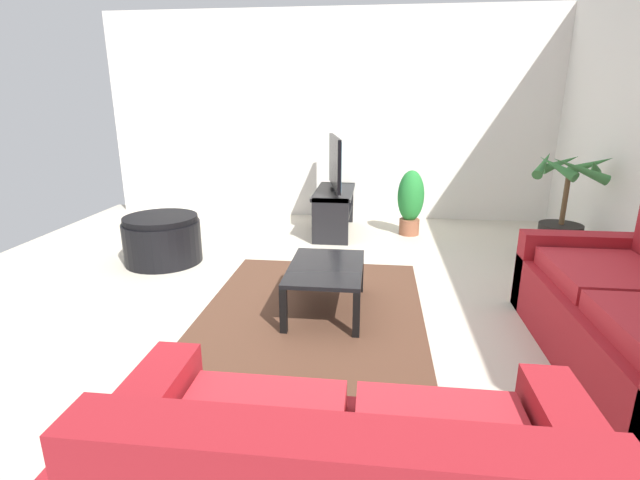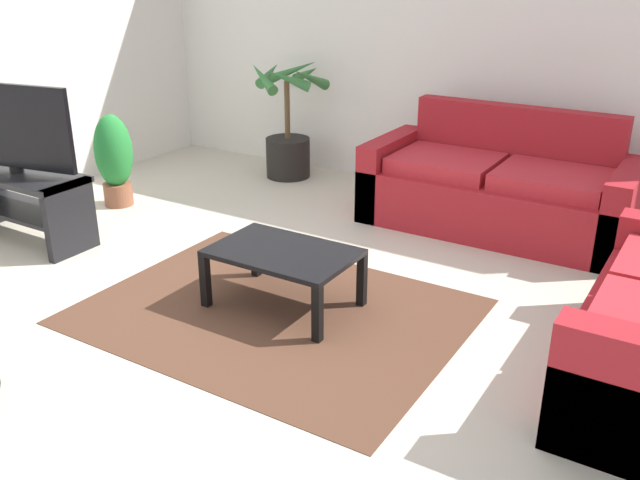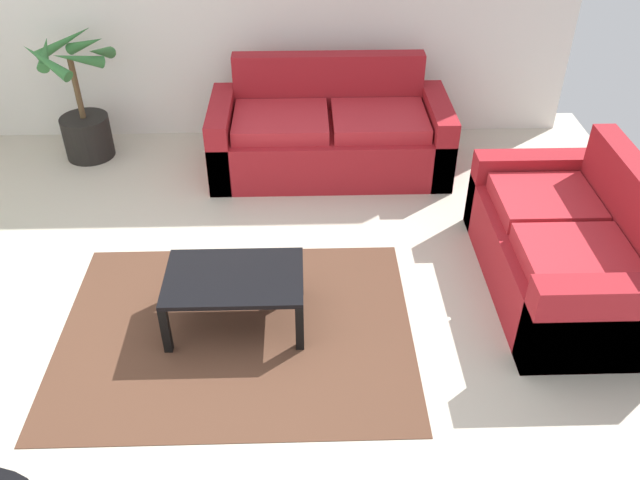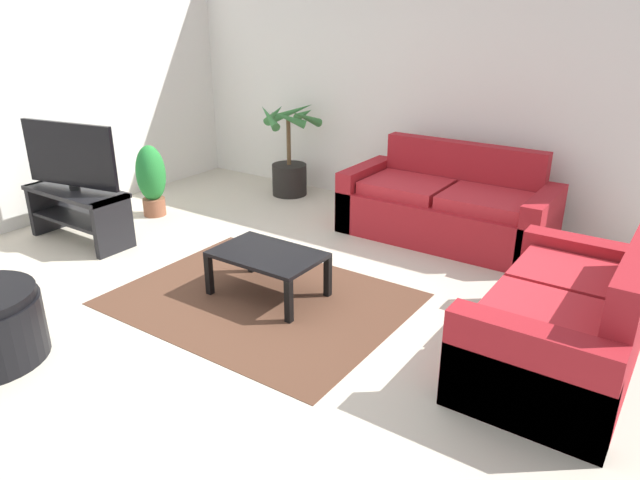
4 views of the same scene
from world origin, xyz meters
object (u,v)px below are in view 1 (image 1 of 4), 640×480
(tv_stand, at_px, (334,205))
(tv, at_px, (335,162))
(potted_plant_small, at_px, (411,201))
(coffee_table, at_px, (326,272))
(potted_palm, at_px, (562,220))
(ottoman, at_px, (162,239))

(tv_stand, relative_size, tv, 1.04)
(tv, height_order, potted_plant_small, tv)
(potted_plant_small, bearing_deg, coffee_table, -19.10)
(coffee_table, height_order, potted_plant_small, potted_plant_small)
(potted_palm, bearing_deg, tv_stand, -108.08)
(coffee_table, bearing_deg, potted_palm, 123.50)
(tv_stand, bearing_deg, coffee_table, 3.42)
(potted_plant_small, xyz_separation_m, ottoman, (1.31, -2.53, -0.18))
(potted_plant_small, bearing_deg, tv, -89.68)
(tv_stand, distance_m, potted_palm, 2.49)
(potted_plant_small, bearing_deg, potted_palm, 61.79)
(tv, xyz_separation_m, potted_plant_small, (-0.01, 0.91, -0.45))
(tv_stand, xyz_separation_m, ottoman, (1.30, -1.62, -0.11))
(tv_stand, height_order, ottoman, tv_stand)
(coffee_table, distance_m, potted_palm, 2.68)
(tv, bearing_deg, potted_palm, 71.88)
(coffee_table, distance_m, ottoman, 1.99)
(tv, height_order, coffee_table, tv)
(ottoman, bearing_deg, potted_plant_small, 117.33)
(coffee_table, bearing_deg, tv_stand, -176.58)
(tv, xyz_separation_m, potted_palm, (0.77, 2.36, -0.44))
(coffee_table, bearing_deg, potted_plant_small, 160.90)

